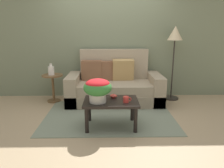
# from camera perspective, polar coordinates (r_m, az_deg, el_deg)

# --- Properties ---
(ground_plane) EXTENTS (14.00, 14.00, 0.00)m
(ground_plane) POSITION_cam_1_polar(r_m,az_deg,el_deg) (3.88, -0.77, -8.65)
(ground_plane) COLOR tan
(wall_back) EXTENTS (6.40, 0.12, 2.92)m
(wall_back) POSITION_cam_1_polar(r_m,az_deg,el_deg) (4.91, -0.93, 13.69)
(wall_back) COLOR slate
(wall_back) RESTS_ON ground
(area_rug) EXTENTS (2.28, 1.63, 0.01)m
(area_rug) POSITION_cam_1_polar(r_m,az_deg,el_deg) (3.90, -0.78, -8.43)
(area_rug) COLOR gray
(area_rug) RESTS_ON ground
(couch) EXTENTS (1.97, 0.92, 1.10)m
(couch) POSITION_cam_1_polar(r_m,az_deg,el_deg) (4.58, 0.52, -0.60)
(couch) COLOR gray
(couch) RESTS_ON ground
(coffee_table) EXTENTS (0.85, 0.56, 0.45)m
(coffee_table) POSITION_cam_1_polar(r_m,az_deg,el_deg) (3.36, -0.28, -5.50)
(coffee_table) COLOR black
(coffee_table) RESTS_ON ground
(side_table) EXTENTS (0.44, 0.44, 0.59)m
(side_table) POSITION_cam_1_polar(r_m,az_deg,el_deg) (4.72, -15.59, 0.23)
(side_table) COLOR brown
(side_table) RESTS_ON ground
(floor_lamp) EXTENTS (0.34, 0.34, 1.60)m
(floor_lamp) POSITION_cam_1_polar(r_m,az_deg,el_deg) (4.80, 16.46, 10.97)
(floor_lamp) COLOR #2D2823
(floor_lamp) RESTS_ON ground
(potted_plant) EXTENTS (0.43, 0.43, 0.36)m
(potted_plant) POSITION_cam_1_polar(r_m,az_deg,el_deg) (3.20, -3.87, -1.05)
(potted_plant) COLOR #B7B2A8
(potted_plant) RESTS_ON coffee_table
(coffee_mug) EXTENTS (0.13, 0.08, 0.09)m
(coffee_mug) POSITION_cam_1_polar(r_m,az_deg,el_deg) (3.23, 3.81, -4.14)
(coffee_mug) COLOR red
(coffee_mug) RESTS_ON coffee_table
(snack_bowl) EXTENTS (0.12, 0.12, 0.06)m
(snack_bowl) POSITION_cam_1_polar(r_m,az_deg,el_deg) (3.43, 0.40, -3.23)
(snack_bowl) COLOR #B2382D
(snack_bowl) RESTS_ON coffee_table
(table_vase) EXTENTS (0.13, 0.13, 0.24)m
(table_vase) POSITION_cam_1_polar(r_m,az_deg,el_deg) (4.65, -16.00, 3.55)
(table_vase) COLOR silver
(table_vase) RESTS_ON side_table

